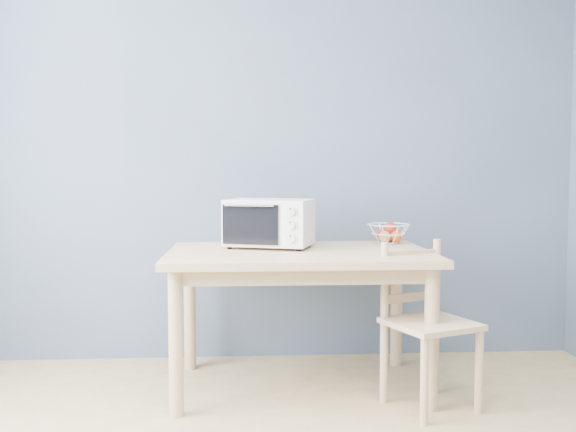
{
  "coord_description": "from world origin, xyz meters",
  "views": [
    {
      "loc": [
        -0.07,
        -1.77,
        1.18
      ],
      "look_at": [
        0.15,
        1.74,
        0.93
      ],
      "focal_mm": 40.0,
      "sensor_mm": 36.0,
      "label": 1
    }
  ],
  "objects": [
    {
      "name": "fruit_basket",
      "position": [
        0.75,
        1.94,
        0.81
      ],
      "size": [
        0.31,
        0.31,
        0.13
      ],
      "rotation": [
        0.0,
        0.0,
        0.27
      ],
      "color": "silver",
      "rests_on": "dining_table"
    },
    {
      "name": "room",
      "position": [
        0.0,
        0.0,
        1.3
      ],
      "size": [
        4.01,
        4.51,
        2.61
      ],
      "color": "tan",
      "rests_on": "ground"
    },
    {
      "name": "toaster_oven",
      "position": [
        0.03,
        1.79,
        0.89
      ],
      "size": [
        0.53,
        0.44,
        0.27
      ],
      "rotation": [
        0.0,
        0.0,
        -0.32
      ],
      "color": "silver",
      "rests_on": "dining_table"
    },
    {
      "name": "dining_table",
      "position": [
        0.2,
        1.64,
        0.65
      ],
      "size": [
        1.4,
        0.9,
        0.75
      ],
      "color": "tan",
      "rests_on": "ground"
    },
    {
      "name": "dining_chair",
      "position": [
        0.81,
        1.34,
        0.4
      ],
      "size": [
        0.5,
        0.5,
        0.82
      ],
      "rotation": [
        0.0,
        0.0,
        0.39
      ],
      "color": "tan",
      "rests_on": "ground"
    }
  ]
}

